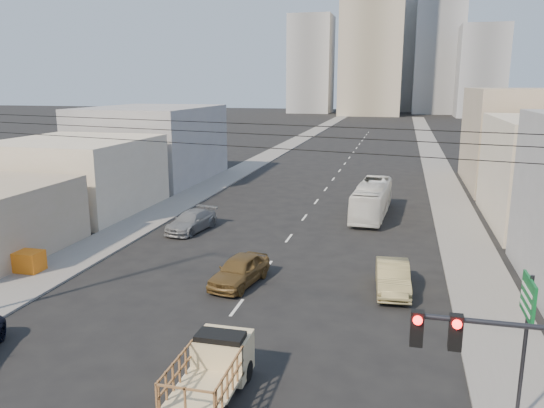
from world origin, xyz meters
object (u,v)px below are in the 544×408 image
at_px(sedan_grey, 191,221).
at_px(crate_stack, 26,261).
at_px(city_bus, 372,199).
at_px(flatbed_pickup, 212,367).
at_px(green_sign, 527,315).
at_px(sedan_tan, 393,277).
at_px(traffic_signal, 509,391).
at_px(sedan_brown, 240,270).

distance_m(sedan_grey, crate_stack, 11.87).
bearing_deg(city_bus, flatbed_pickup, -94.33).
bearing_deg(crate_stack, green_sign, -18.89).
xyz_separation_m(sedan_tan, traffic_signal, (2.59, -15.42, 3.31)).
distance_m(sedan_brown, sedan_grey, 11.29).
bearing_deg(flatbed_pickup, sedan_brown, 102.18).
distance_m(sedan_tan, green_sign, 11.54).
bearing_deg(sedan_grey, green_sign, -36.01).
xyz_separation_m(sedan_brown, green_sign, (11.93, -9.45, 2.96)).
relative_size(sedan_brown, green_sign, 0.92).
xyz_separation_m(flatbed_pickup, city_bus, (3.73, 27.06, 0.27)).
relative_size(sedan_brown, crate_stack, 2.55).
xyz_separation_m(traffic_signal, green_sign, (1.39, 5.01, -0.34)).
height_order(green_sign, crate_stack, green_sign).
relative_size(sedan_tan, traffic_signal, 0.78).
bearing_deg(flatbed_pickup, sedan_tan, 62.67).
distance_m(flatbed_pickup, city_bus, 27.32).
bearing_deg(crate_stack, city_bus, 44.89).
height_order(sedan_grey, green_sign, green_sign).
bearing_deg(traffic_signal, green_sign, 74.45).
height_order(traffic_signal, crate_stack, traffic_signal).
height_order(sedan_tan, green_sign, green_sign).
xyz_separation_m(flatbed_pickup, sedan_brown, (-2.19, 10.16, -0.31)).
distance_m(flatbed_pickup, crate_stack, 17.00).
bearing_deg(flatbed_pickup, green_sign, 4.16).
height_order(sedan_brown, traffic_signal, traffic_signal).
height_order(sedan_tan, sedan_grey, sedan_tan).
bearing_deg(crate_stack, sedan_grey, 61.19).
distance_m(city_bus, traffic_signal, 31.82).
distance_m(city_bus, crate_stack, 25.64).
bearing_deg(traffic_signal, flatbed_pickup, 152.74).
distance_m(flatbed_pickup, sedan_tan, 12.52).
relative_size(sedan_tan, green_sign, 0.93).
height_order(city_bus, sedan_tan, city_bus).
bearing_deg(sedan_tan, sedan_brown, -177.37).
xyz_separation_m(city_bus, crate_stack, (-18.16, -18.09, -0.67)).
relative_size(flatbed_pickup, sedan_grey, 0.89).
xyz_separation_m(city_bus, green_sign, (6.01, -26.36, 2.38)).
bearing_deg(city_bus, sedan_grey, -144.77).
bearing_deg(sedan_brown, green_sign, -28.29).
xyz_separation_m(flatbed_pickup, crate_stack, (-14.43, 8.98, -0.40)).
distance_m(sedan_brown, sedan_tan, 8.00).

